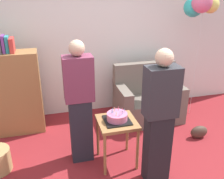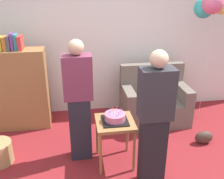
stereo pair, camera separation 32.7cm
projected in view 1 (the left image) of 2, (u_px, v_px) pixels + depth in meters
wall_back at (96, 38)px, 4.37m from camera, size 6.00×0.10×2.70m
couch at (147, 100)px, 4.41m from camera, size 1.10×0.70×0.96m
bookshelf at (14, 92)px, 3.88m from camera, size 0.80×0.36×1.56m
side_table at (117, 127)px, 3.22m from camera, size 0.48×0.48×0.62m
birthday_cake at (117, 117)px, 3.16m from camera, size 0.32×0.32×0.17m
person_blowing_candles at (80, 103)px, 3.17m from camera, size 0.36×0.22×1.63m
person_holding_cake at (159, 119)px, 2.80m from camera, size 0.36×0.22×1.63m
handbag at (199, 132)px, 3.90m from camera, size 0.28×0.14×0.20m
balloon_bunch at (201, 5)px, 3.90m from camera, size 0.49×0.47×2.10m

